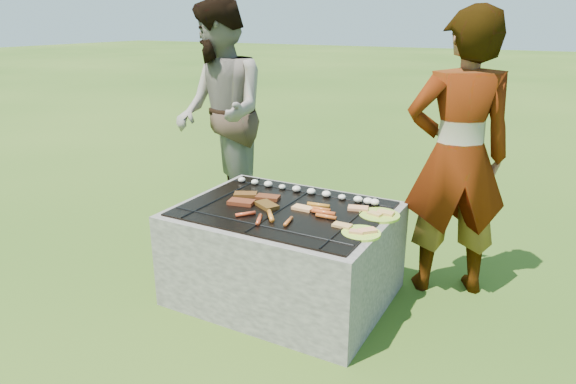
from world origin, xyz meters
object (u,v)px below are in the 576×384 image
fire_pit (284,256)px  bystander (220,114)px  plate_far (380,215)px  cook (457,158)px  plate_near (361,233)px

fire_pit → bystander: bystander is taller
plate_far → bystander: size_ratio=0.15×
fire_pit → cook: bearing=34.3°
plate_near → bystander: 2.05m
plate_far → plate_near: bearing=-89.9°
plate_far → bystander: 1.91m
plate_far → cook: 0.63m
fire_pit → cook: cook is taller
plate_far → bystander: bearing=155.5°
cook → bystander: 2.07m
cook → bystander: bearing=-35.9°
bystander → cook: bearing=32.3°
plate_far → bystander: (-1.71, 0.78, 0.34)m
fire_pit → cook: (0.90, 0.61, 0.62)m
fire_pit → plate_far: 0.67m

